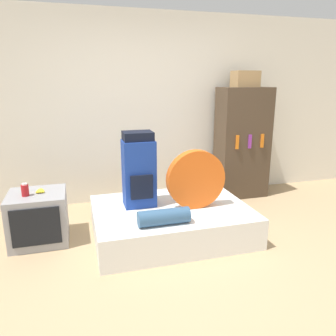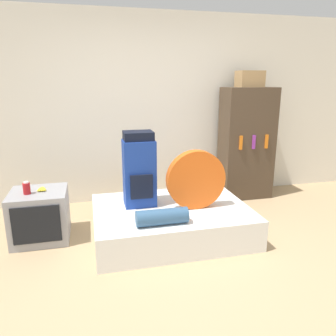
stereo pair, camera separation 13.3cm
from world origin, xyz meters
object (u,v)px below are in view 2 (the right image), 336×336
backpack (139,170)px  bookshelf (246,144)px  canister (27,188)px  cardboard_box (250,79)px  television (40,215)px  tent_bag (196,180)px  sleeping_roll (162,217)px

backpack → bookshelf: 1.90m
canister → cardboard_box: cardboard_box is taller
television → canister: 0.35m
backpack → canister: bearing=178.4°
backpack → bookshelf: size_ratio=0.52×
backpack → television: backpack is taller
backpack → tent_bag: (0.58, -0.24, -0.08)m
television → tent_bag: bearing=-11.0°
backpack → cardboard_box: (1.71, 0.86, 0.97)m
tent_bag → cardboard_box: cardboard_box is taller
cardboard_box → sleeping_roll: bearing=-137.7°
television → canister: (-0.09, -0.05, 0.34)m
television → bookshelf: (2.79, 0.75, 0.53)m
sleeping_roll → cardboard_box: 2.50m
sleeping_roll → television: television is taller
canister → bookshelf: bearing=15.5°
television → sleeping_roll: bearing=-28.6°
tent_bag → sleeping_roll: 0.61m
television → canister: size_ratio=4.35×
tent_bag → bookshelf: bearing=43.7°
television → bookshelf: 2.94m
backpack → canister: backpack is taller
sleeping_roll → cardboard_box: size_ratio=1.45×
backpack → bookshelf: (1.71, 0.84, 0.06)m
sleeping_roll → cardboard_box: bearing=42.3°
canister → cardboard_box: 3.20m
tent_bag → cardboard_box: 1.90m
bookshelf → tent_bag: bearing=-136.3°
tent_bag → television: size_ratio=1.10×
sleeping_roll → canister: 1.46m
backpack → tent_bag: 0.63m
cardboard_box → television: bearing=-164.5°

